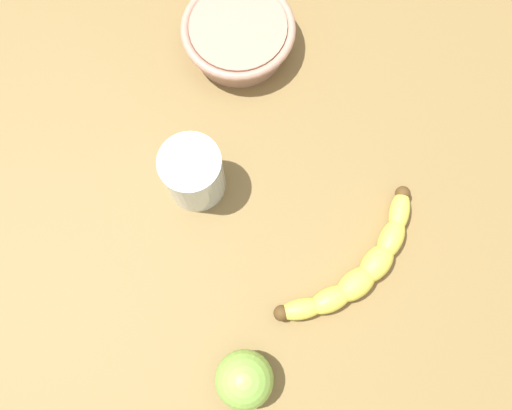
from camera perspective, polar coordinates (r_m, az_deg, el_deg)
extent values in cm
cube|color=olive|center=(69.15, 1.06, -1.17)|extent=(120.00, 120.00, 3.00)
ellipsoid|color=#EDD54A|center=(64.34, 5.08, -11.40)|extent=(5.28, 6.07, 2.55)
ellipsoid|color=#EDD54A|center=(64.82, 8.24, -10.32)|extent=(6.14, 5.98, 2.98)
ellipsoid|color=#EDD54A|center=(65.52, 10.99, -8.58)|extent=(6.55, 5.72, 3.40)
ellipsoid|color=#EDD54A|center=(66.40, 13.18, -6.30)|extent=(6.34, 4.85, 3.40)
ellipsoid|color=#EDD54A|center=(67.41, 14.73, -3.63)|extent=(5.78, 3.32, 2.98)
ellipsoid|color=#EDD54A|center=(68.48, 15.59, -0.74)|extent=(5.95, 3.44, 2.55)
sphere|color=#513819|center=(64.14, 2.84, -11.86)|extent=(1.98, 1.98, 1.98)
sphere|color=#513819|center=(69.26, 15.93, 1.22)|extent=(1.98, 1.98, 1.98)
cylinder|color=silver|center=(64.88, -6.98, 3.38)|extent=(7.65, 7.65, 9.05)
cylinder|color=gray|center=(65.14, -6.95, 3.30)|extent=(7.15, 7.15, 7.99)
cylinder|color=tan|center=(75.45, -1.94, 18.16)|extent=(13.39, 13.39, 4.89)
torus|color=tan|center=(73.92, -1.99, 18.94)|extent=(15.76, 15.76, 1.20)
sphere|color=#84B747|center=(62.44, -1.30, -18.77)|extent=(6.81, 6.81, 6.81)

